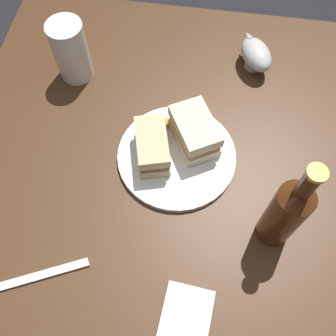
{
  "coord_description": "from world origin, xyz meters",
  "views": [
    {
      "loc": [
        0.32,
        0.07,
        1.52
      ],
      "look_at": [
        -0.04,
        0.01,
        0.8
      ],
      "focal_mm": 41.16,
      "sensor_mm": 36.0,
      "label": 1
    }
  ],
  "objects_px": {
    "plate": "(177,156)",
    "sandwich_half_left": "(195,132)",
    "gravy_boat": "(256,54)",
    "sandwich_half_right": "(152,147)",
    "pint_glass": "(72,54)",
    "fork": "(43,275)",
    "cider_bottle": "(286,212)",
    "napkin": "(186,316)"
  },
  "relations": [
    {
      "from": "plate",
      "to": "sandwich_half_left",
      "type": "distance_m",
      "value": 0.07
    },
    {
      "from": "gravy_boat",
      "to": "sandwich_half_left",
      "type": "bearing_deg",
      "value": -26.0
    },
    {
      "from": "sandwich_half_right",
      "to": "gravy_boat",
      "type": "height_order",
      "value": "sandwich_half_right"
    },
    {
      "from": "sandwich_half_left",
      "to": "pint_glass",
      "type": "height_order",
      "value": "pint_glass"
    },
    {
      "from": "sandwich_half_left",
      "to": "gravy_boat",
      "type": "bearing_deg",
      "value": 154.0
    },
    {
      "from": "sandwich_half_left",
      "to": "gravy_boat",
      "type": "relative_size",
      "value": 1.13
    },
    {
      "from": "fork",
      "to": "pint_glass",
      "type": "bearing_deg",
      "value": 72.11
    },
    {
      "from": "plate",
      "to": "sandwich_half_right",
      "type": "xyz_separation_m",
      "value": [
        0.01,
        -0.05,
        0.04
      ]
    },
    {
      "from": "cider_bottle",
      "to": "fork",
      "type": "height_order",
      "value": "cider_bottle"
    },
    {
      "from": "napkin",
      "to": "fork",
      "type": "bearing_deg",
      "value": -96.82
    },
    {
      "from": "sandwich_half_left",
      "to": "pint_glass",
      "type": "distance_m",
      "value": 0.35
    },
    {
      "from": "plate",
      "to": "pint_glass",
      "type": "relative_size",
      "value": 1.71
    },
    {
      "from": "pint_glass",
      "to": "napkin",
      "type": "xyz_separation_m",
      "value": [
        0.53,
        0.34,
        -0.06
      ]
    },
    {
      "from": "sandwich_half_right",
      "to": "pint_glass",
      "type": "relative_size",
      "value": 0.85
    },
    {
      "from": "cider_bottle",
      "to": "fork",
      "type": "bearing_deg",
      "value": -70.46
    },
    {
      "from": "pint_glass",
      "to": "sandwich_half_right",
      "type": "bearing_deg",
      "value": 47.2
    },
    {
      "from": "sandwich_half_right",
      "to": "napkin",
      "type": "height_order",
      "value": "sandwich_half_right"
    },
    {
      "from": "plate",
      "to": "napkin",
      "type": "xyz_separation_m",
      "value": [
        0.33,
        0.06,
        -0.0
      ]
    },
    {
      "from": "cider_bottle",
      "to": "napkin",
      "type": "bearing_deg",
      "value": -38.96
    },
    {
      "from": "gravy_boat",
      "to": "napkin",
      "type": "height_order",
      "value": "gravy_boat"
    },
    {
      "from": "sandwich_half_left",
      "to": "napkin",
      "type": "xyz_separation_m",
      "value": [
        0.37,
        0.03,
        -0.05
      ]
    },
    {
      "from": "napkin",
      "to": "sandwich_half_right",
      "type": "bearing_deg",
      "value": -160.29
    },
    {
      "from": "plate",
      "to": "sandwich_half_right",
      "type": "relative_size",
      "value": 2.0
    },
    {
      "from": "cider_bottle",
      "to": "fork",
      "type": "xyz_separation_m",
      "value": [
        0.15,
        -0.43,
        -0.1
      ]
    },
    {
      "from": "sandwich_half_right",
      "to": "pint_glass",
      "type": "distance_m",
      "value": 0.31
    },
    {
      "from": "sandwich_half_left",
      "to": "fork",
      "type": "distance_m",
      "value": 0.42
    },
    {
      "from": "sandwich_half_right",
      "to": "fork",
      "type": "height_order",
      "value": "sandwich_half_right"
    },
    {
      "from": "sandwich_half_left",
      "to": "cider_bottle",
      "type": "relative_size",
      "value": 0.53
    },
    {
      "from": "sandwich_half_left",
      "to": "sandwich_half_right",
      "type": "bearing_deg",
      "value": -60.57
    },
    {
      "from": "sandwich_half_left",
      "to": "cider_bottle",
      "type": "height_order",
      "value": "cider_bottle"
    },
    {
      "from": "pint_glass",
      "to": "napkin",
      "type": "relative_size",
      "value": 1.39
    },
    {
      "from": "sandwich_half_left",
      "to": "cider_bottle",
      "type": "xyz_separation_m",
      "value": [
        0.18,
        0.18,
        0.06
      ]
    },
    {
      "from": "sandwich_half_left",
      "to": "fork",
      "type": "xyz_separation_m",
      "value": [
        0.33,
        -0.25,
        -0.05
      ]
    },
    {
      "from": "plate",
      "to": "cider_bottle",
      "type": "height_order",
      "value": "cider_bottle"
    },
    {
      "from": "plate",
      "to": "fork",
      "type": "bearing_deg",
      "value": -36.83
    },
    {
      "from": "sandwich_half_right",
      "to": "sandwich_half_left",
      "type": "bearing_deg",
      "value": 119.43
    },
    {
      "from": "sandwich_half_left",
      "to": "sandwich_half_right",
      "type": "xyz_separation_m",
      "value": [
        0.05,
        -0.08,
        -0.0
      ]
    },
    {
      "from": "plate",
      "to": "sandwich_half_left",
      "type": "height_order",
      "value": "sandwich_half_left"
    },
    {
      "from": "plate",
      "to": "napkin",
      "type": "relative_size",
      "value": 2.38
    },
    {
      "from": "gravy_boat",
      "to": "plate",
      "type": "bearing_deg",
      "value": -27.94
    },
    {
      "from": "plate",
      "to": "pint_glass",
      "type": "distance_m",
      "value": 0.35
    },
    {
      "from": "sandwich_half_right",
      "to": "pint_glass",
      "type": "height_order",
      "value": "pint_glass"
    }
  ]
}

